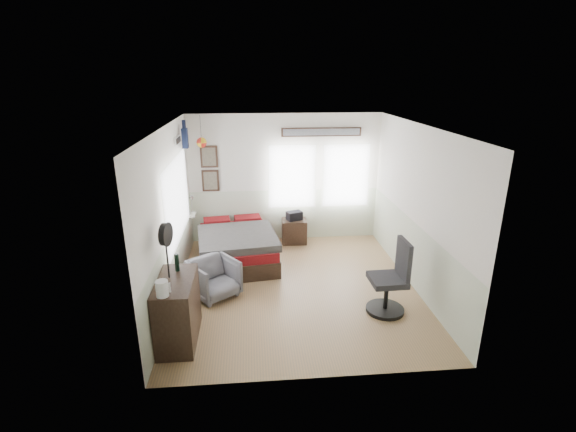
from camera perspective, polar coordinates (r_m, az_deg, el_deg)
name	(u,v)px	position (r m, az deg, el deg)	size (l,w,h in m)	color
ground_plane	(296,287)	(7.22, 1.09, -9.72)	(4.00, 4.50, 0.01)	#8B6D4D
room_shell	(291,193)	(6.77, 0.35, 3.12)	(4.02, 4.52, 2.71)	silver
wall_decor	(230,146)	(8.37, -7.93, 9.44)	(3.55, 1.32, 1.44)	#392216
bed	(237,246)	(8.11, -7.03, -4.10)	(1.60, 2.10, 0.62)	black
dresser	(178,310)	(5.91, -14.86, -12.35)	(0.48, 1.00, 0.90)	black
armchair	(214,278)	(6.92, -10.06, -8.36)	(0.67, 0.69, 0.63)	slate
nightstand	(294,231)	(8.93, 0.85, -2.07)	(0.51, 0.41, 0.51)	black
task_chair	(391,283)	(6.52, 13.94, -8.94)	(0.58, 0.58, 1.16)	black
kettle	(162,289)	(5.31, -16.83, -9.48)	(0.18, 0.15, 0.20)	silver
bottle	(177,262)	(5.89, -14.95, -6.15)	(0.06, 0.06, 0.25)	black
stand_fan	(166,235)	(5.54, -16.38, -2.55)	(0.14, 0.31, 0.77)	black
black_bag	(294,216)	(8.81, 0.86, 0.04)	(0.31, 0.20, 0.18)	black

